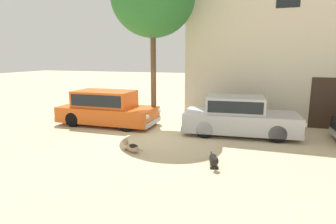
% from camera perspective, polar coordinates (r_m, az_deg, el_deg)
% --- Properties ---
extents(ground_plane, '(80.00, 80.00, 0.00)m').
position_cam_1_polar(ground_plane, '(10.61, -2.38, -4.85)').
color(ground_plane, '#CCB78E').
extents(parked_sedan_nearest, '(4.32, 1.70, 1.49)m').
position_cam_1_polar(parked_sedan_nearest, '(12.44, -12.34, 0.95)').
color(parked_sedan_nearest, '#D15619').
rests_on(parked_sedan_nearest, ground_plane).
extents(parked_sedan_second, '(4.42, 2.06, 1.46)m').
position_cam_1_polar(parked_sedan_second, '(10.97, 14.03, -0.70)').
color(parked_sedan_second, '#B2B5BA').
rests_on(parked_sedan_second, ground_plane).
extents(stray_dog_spotted, '(0.95, 0.56, 0.37)m').
position_cam_1_polar(stray_dog_spotted, '(8.94, -7.40, -6.98)').
color(stray_dog_spotted, '#997F60').
rests_on(stray_dog_spotted, ground_plane).
extents(stray_dog_tan, '(0.38, 1.03, 0.38)m').
position_cam_1_polar(stray_dog_tan, '(7.85, 9.18, -9.52)').
color(stray_dog_tan, black).
rests_on(stray_dog_tan, ground_plane).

